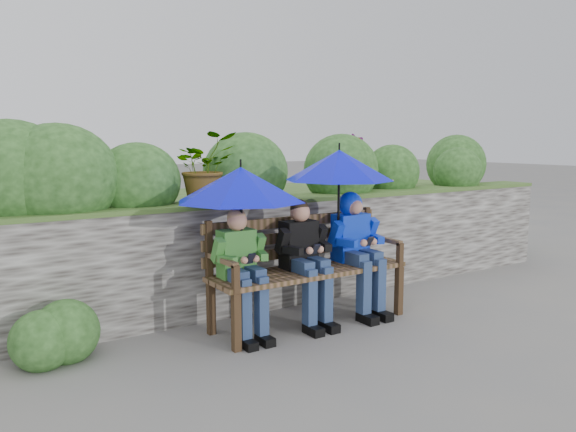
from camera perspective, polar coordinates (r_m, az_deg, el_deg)
ground at (r=4.82m, az=0.66°, el=-11.39°), size 60.00×60.00×0.00m
garden_backdrop at (r=5.93m, az=-9.18°, el=-1.35°), size 8.00×2.87×1.80m
park_bench at (r=4.88m, az=1.71°, el=-4.66°), size 1.78×0.52×0.94m
boy_left at (r=4.47m, az=-4.71°, el=-4.96°), size 0.43×0.49×1.04m
boy_middle at (r=4.77m, az=1.73°, el=-3.93°), size 0.45×0.53×1.08m
boy_right at (r=5.10m, az=6.96°, el=-2.58°), size 0.48×0.58×1.11m
umbrella_left at (r=4.41m, az=-4.81°, el=3.21°), size 1.04×1.04×0.73m
umbrella_right at (r=4.95m, az=5.21°, el=5.16°), size 0.96×0.96×0.83m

